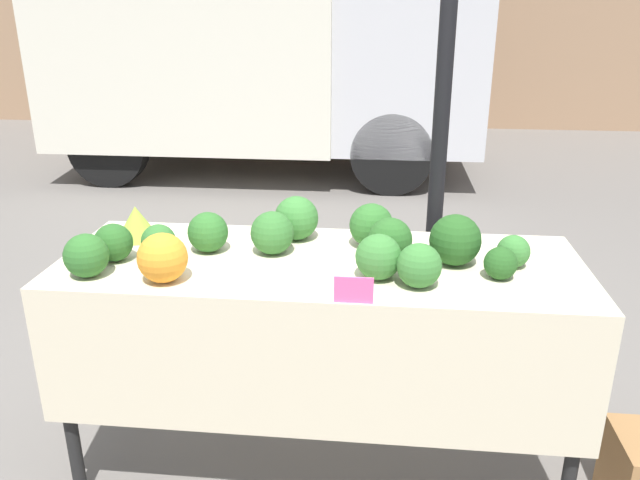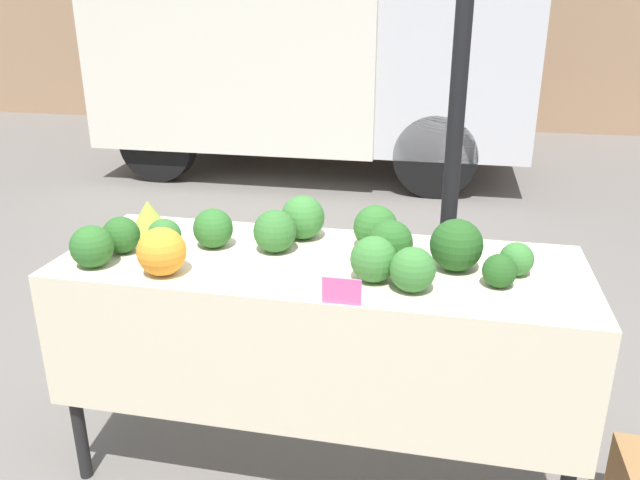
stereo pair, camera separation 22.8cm
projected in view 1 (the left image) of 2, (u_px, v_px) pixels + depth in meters
The scene contains 20 objects.
ground_plane at pixel (320, 459), 2.63m from camera, with size 40.00×40.00×0.00m, color slate.
tent_pole at pixel (441, 117), 2.62m from camera, with size 0.07×0.07×2.71m.
parked_truck at pixel (254, 41), 6.87m from camera, with size 4.52×2.25×2.71m.
market_table at pixel (318, 299), 2.29m from camera, with size 1.94×0.71×0.91m.
orange_cauliflower at pixel (163, 258), 2.10m from camera, with size 0.17×0.17×0.17m.
romanesco_head at pixel (136, 223), 2.50m from camera, with size 0.17×0.17×0.14m.
broccoli_head_0 at pixel (378, 257), 2.13m from camera, with size 0.16×0.16×0.16m.
broccoli_head_1 at pixel (371, 225), 2.42m from camera, with size 0.17×0.17×0.17m.
broccoli_head_2 at pixel (272, 233), 2.35m from camera, with size 0.16×0.16×0.16m.
broccoli_head_3 at pixel (159, 241), 2.31m from camera, with size 0.13×0.13×0.13m.
broccoli_head_4 at pixel (455, 240), 2.24m from camera, with size 0.19×0.19×0.19m.
broccoli_head_5 at pixel (208, 232), 2.37m from camera, with size 0.15×0.15×0.15m.
broccoli_head_6 at pixel (86, 256), 2.15m from camera, with size 0.15×0.15×0.15m.
broccoli_head_7 at pixel (501, 263), 2.13m from camera, with size 0.11×0.11×0.11m.
broccoli_head_8 at pixel (296, 218), 2.49m from camera, with size 0.18×0.18×0.18m.
broccoli_head_9 at pixel (390, 240), 2.28m from camera, with size 0.16×0.16×0.16m.
broccoli_head_10 at pixel (419, 266), 2.07m from camera, with size 0.15×0.15×0.15m.
broccoli_head_11 at pixel (513, 251), 2.23m from camera, with size 0.12×0.12×0.12m.
broccoli_head_12 at pixel (113, 243), 2.28m from camera, with size 0.14×0.14×0.14m.
price_sign at pixel (354, 290), 1.96m from camera, with size 0.13×0.01×0.09m.
Camera 1 is at (0.22, -2.12, 1.79)m, focal length 35.00 mm.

